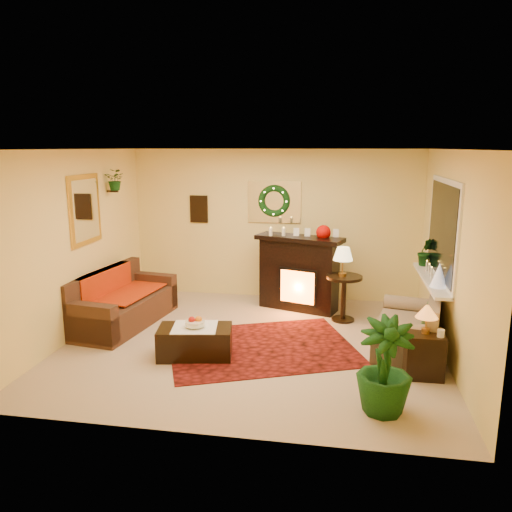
% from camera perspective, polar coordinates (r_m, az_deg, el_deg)
% --- Properties ---
extents(floor, '(5.00, 5.00, 0.00)m').
position_cam_1_polar(floor, '(6.92, -0.49, -9.96)').
color(floor, beige).
rests_on(floor, ground).
extents(ceiling, '(5.00, 5.00, 0.00)m').
position_cam_1_polar(ceiling, '(6.40, -0.54, 12.10)').
color(ceiling, white).
rests_on(ceiling, ground).
extents(wall_back, '(5.00, 5.00, 0.00)m').
position_cam_1_polar(wall_back, '(8.73, 2.10, 3.60)').
color(wall_back, '#EFD88C').
rests_on(wall_back, ground).
extents(wall_front, '(5.00, 5.00, 0.00)m').
position_cam_1_polar(wall_front, '(4.41, -5.69, -5.23)').
color(wall_front, '#EFD88C').
rests_on(wall_front, ground).
extents(wall_left, '(4.50, 4.50, 0.00)m').
position_cam_1_polar(wall_left, '(7.40, -19.95, 1.26)').
color(wall_left, '#EFD88C').
rests_on(wall_left, ground).
extents(wall_right, '(4.50, 4.50, 0.00)m').
position_cam_1_polar(wall_right, '(6.59, 21.43, -0.15)').
color(wall_right, '#EFD88C').
rests_on(wall_right, ground).
extents(area_rug, '(2.91, 2.58, 0.01)m').
position_cam_1_polar(area_rug, '(6.79, 0.63, -10.35)').
color(area_rug, '#521108').
rests_on(area_rug, floor).
extents(sofa, '(1.10, 2.00, 0.82)m').
position_cam_1_polar(sofa, '(7.77, -14.94, -4.52)').
color(sofa, brown).
rests_on(sofa, floor).
extents(red_throw, '(0.78, 1.27, 0.02)m').
position_cam_1_polar(red_throw, '(7.91, -14.69, -4.01)').
color(red_throw, red).
rests_on(red_throw, sofa).
extents(fireplace, '(1.32, 0.77, 1.15)m').
position_cam_1_polar(fireplace, '(8.21, 4.92, -2.35)').
color(fireplace, black).
rests_on(fireplace, floor).
extents(poinsettia, '(0.23, 0.23, 0.23)m').
position_cam_1_polar(poinsettia, '(8.00, 7.72, 2.69)').
color(poinsettia, '#B80600').
rests_on(poinsettia, fireplace).
extents(mantel_candle_a, '(0.06, 0.06, 0.18)m').
position_cam_1_polar(mantel_candle_a, '(8.08, 1.68, 2.60)').
color(mantel_candle_a, beige).
rests_on(mantel_candle_a, fireplace).
extents(mantel_candle_b, '(0.06, 0.06, 0.18)m').
position_cam_1_polar(mantel_candle_b, '(8.07, 3.17, 2.58)').
color(mantel_candle_b, beige).
rests_on(mantel_candle_b, fireplace).
extents(mantel_mirror, '(0.92, 0.02, 0.72)m').
position_cam_1_polar(mantel_mirror, '(8.66, 2.10, 6.19)').
color(mantel_mirror, white).
rests_on(mantel_mirror, wall_back).
extents(wreath, '(0.55, 0.11, 0.55)m').
position_cam_1_polar(wreath, '(8.62, 2.07, 6.30)').
color(wreath, '#194719').
rests_on(wreath, wall_back).
extents(wall_art, '(0.32, 0.03, 0.48)m').
position_cam_1_polar(wall_art, '(8.95, -6.54, 5.36)').
color(wall_art, '#381E11').
rests_on(wall_art, wall_back).
extents(gold_mirror, '(0.03, 0.84, 1.00)m').
position_cam_1_polar(gold_mirror, '(7.58, -18.96, 5.03)').
color(gold_mirror, gold).
rests_on(gold_mirror, wall_left).
extents(hanging_plant, '(0.33, 0.28, 0.36)m').
position_cam_1_polar(hanging_plant, '(8.16, -15.69, 7.27)').
color(hanging_plant, '#194719').
rests_on(hanging_plant, wall_left).
extents(loveseat, '(1.02, 1.45, 0.76)m').
position_cam_1_polar(loveseat, '(6.86, 17.02, -6.99)').
color(loveseat, gray).
rests_on(loveseat, floor).
extents(window_frame, '(0.03, 1.86, 1.36)m').
position_cam_1_polar(window_frame, '(7.07, 20.59, 2.79)').
color(window_frame, white).
rests_on(window_frame, wall_right).
extents(window_glass, '(0.02, 1.70, 1.22)m').
position_cam_1_polar(window_glass, '(7.07, 20.47, 2.79)').
color(window_glass, black).
rests_on(window_glass, wall_right).
extents(window_sill, '(0.22, 1.86, 0.04)m').
position_cam_1_polar(window_sill, '(7.19, 19.36, -2.53)').
color(window_sill, white).
rests_on(window_sill, wall_right).
extents(mini_tree, '(0.22, 0.22, 0.33)m').
position_cam_1_polar(mini_tree, '(6.72, 20.19, -2.10)').
color(mini_tree, silver).
rests_on(mini_tree, window_sill).
extents(sill_plant, '(0.31, 0.25, 0.56)m').
position_cam_1_polar(sill_plant, '(7.84, 18.82, 0.33)').
color(sill_plant, '#174716').
rests_on(sill_plant, window_sill).
extents(side_table_round, '(0.58, 0.58, 0.71)m').
position_cam_1_polar(side_table_round, '(7.81, 9.96, -5.00)').
color(side_table_round, black).
rests_on(side_table_round, floor).
extents(lamp_cream, '(0.30, 0.30, 0.46)m').
position_cam_1_polar(lamp_cream, '(7.64, 9.88, -1.06)').
color(lamp_cream, beige).
rests_on(lamp_cream, side_table_round).
extents(end_table_square, '(0.44, 0.44, 0.53)m').
position_cam_1_polar(end_table_square, '(6.25, 18.59, -10.48)').
color(end_table_square, black).
rests_on(end_table_square, floor).
extents(lamp_tiffany, '(0.26, 0.26, 0.38)m').
position_cam_1_polar(lamp_tiffany, '(6.07, 18.93, -6.41)').
color(lamp_tiffany, '#FF963D').
rests_on(lamp_tiffany, end_table_square).
extents(coffee_table, '(1.00, 0.66, 0.39)m').
position_cam_1_polar(coffee_table, '(6.50, -6.97, -9.60)').
color(coffee_table, '#311C0D').
rests_on(coffee_table, floor).
extents(fruit_bowl, '(0.25, 0.25, 0.06)m').
position_cam_1_polar(fruit_bowl, '(6.40, -6.99, -7.63)').
color(fruit_bowl, white).
rests_on(fruit_bowl, coffee_table).
extents(floor_palm, '(1.75, 1.75, 2.95)m').
position_cam_1_polar(floor_palm, '(5.26, 14.46, -12.55)').
color(floor_palm, '#133D1A').
rests_on(floor_palm, floor).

